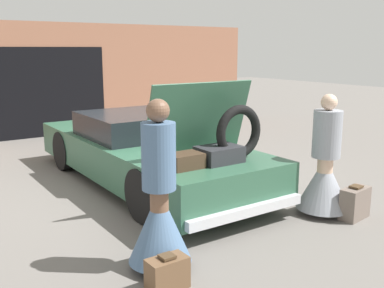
{
  "coord_description": "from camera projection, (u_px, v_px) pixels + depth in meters",
  "views": [
    {
      "loc": [
        -3.36,
        -6.31,
        2.17
      ],
      "look_at": [
        0.0,
        -1.37,
        0.89
      ],
      "focal_mm": 42.0,
      "sensor_mm": 36.0,
      "label": 1
    }
  ],
  "objects": [
    {
      "name": "suitcase_beside_left_person",
      "position": [
        167.0,
        273.0,
        4.1
      ],
      "size": [
        0.38,
        0.22,
        0.33
      ],
      "color": "brown",
      "rests_on": "ground_plane"
    },
    {
      "name": "person_right",
      "position": [
        325.0,
        173.0,
        5.89
      ],
      "size": [
        0.7,
        0.7,
        1.6
      ],
      "rotation": [
        0.0,
        0.0,
        1.7
      ],
      "color": "beige",
      "rests_on": "ground_plane"
    },
    {
      "name": "person_left",
      "position": [
        159.0,
        211.0,
        4.4
      ],
      "size": [
        0.63,
        0.63,
        1.71
      ],
      "rotation": [
        0.0,
        0.0,
        -1.43
      ],
      "color": "brown",
      "rests_on": "ground_plane"
    },
    {
      "name": "ground_plane",
      "position": [
        145.0,
        182.0,
        7.4
      ],
      "size": [
        40.0,
        40.0,
        0.0
      ],
      "primitive_type": "plane",
      "color": "slate"
    },
    {
      "name": "suitcase_beside_right_person",
      "position": [
        355.0,
        203.0,
        5.8
      ],
      "size": [
        0.47,
        0.28,
        0.44
      ],
      "color": "#75665B",
      "rests_on": "ground_plane"
    },
    {
      "name": "car",
      "position": [
        145.0,
        151.0,
        7.28
      ],
      "size": [
        1.85,
        5.06,
        1.75
      ],
      "color": "#336047",
      "rests_on": "ground_plane"
    },
    {
      "name": "garage_wall_back",
      "position": [
        49.0,
        80.0,
        11.1
      ],
      "size": [
        12.0,
        0.14,
        2.8
      ],
      "color": "#9E664C",
      "rests_on": "ground_plane"
    }
  ]
}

